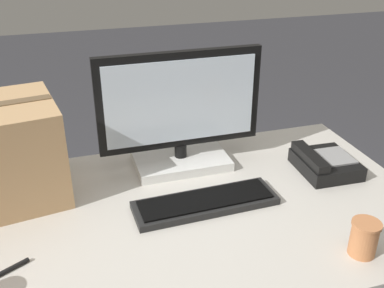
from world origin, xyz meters
The scene contains 5 objects.
monitor centered at (0.21, 0.28, 0.91)m, with size 0.58×0.22×0.42m.
keyboard centered at (0.21, 0.00, 0.74)m, with size 0.46×0.15×0.03m.
desk_phone centered at (0.68, 0.09, 0.76)m, with size 0.20×0.22×0.08m.
paper_cup_right centered at (0.54, -0.33, 0.78)m, with size 0.08×0.08×0.10m.
pen_marker centered at (-0.38, -0.13, 0.73)m, with size 0.11×0.07×0.01m.
Camera 1 is at (-0.18, -1.11, 1.53)m, focal length 42.00 mm.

